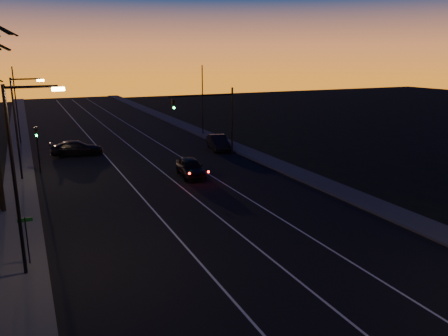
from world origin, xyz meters
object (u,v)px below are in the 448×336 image
signal_mast (211,110)px  right_car (218,142)px  cross_car (77,148)px  lead_car (191,167)px

signal_mast → right_car: size_ratio=1.38×
right_car → cross_car: 15.05m
signal_mast → lead_car: signal_mast is taller
right_car → lead_car: bearing=-126.0°
cross_car → right_car: bearing=-13.4°
lead_car → right_car: 11.39m
lead_car → cross_car: (-7.95, 12.69, -0.03)m
lead_car → cross_car: 14.98m
signal_mast → right_car: signal_mast is taller
right_car → cross_car: size_ratio=0.94×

